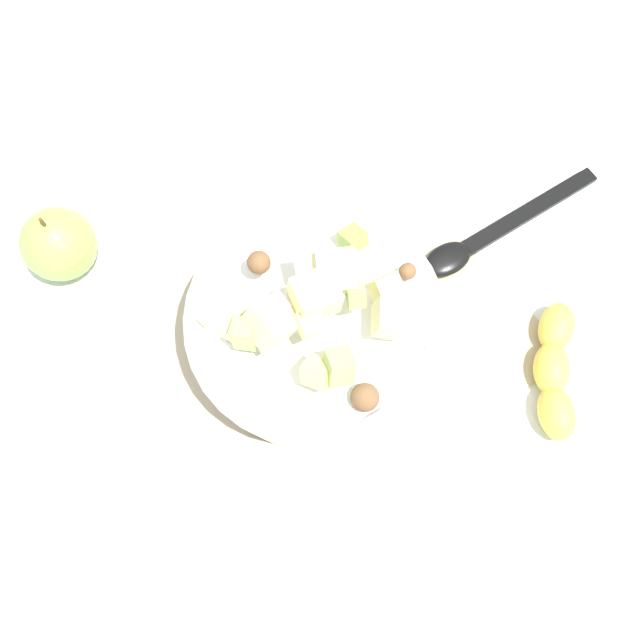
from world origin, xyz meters
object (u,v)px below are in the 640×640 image
whole_apple (59,244)px  banana_whole (555,369)px  salad_bowl (320,323)px  serving_spoon (485,237)px

whole_apple → banana_whole: size_ratio=0.70×
whole_apple → banana_whole: bearing=-50.1°
salad_bowl → banana_whole: (0.17, -0.17, -0.03)m
salad_bowl → whole_apple: (-0.17, 0.24, -0.01)m
serving_spoon → banana_whole: (-0.05, -0.16, 0.01)m
serving_spoon → banana_whole: 0.16m
banana_whole → whole_apple: bearing=129.9°
serving_spoon → whole_apple: size_ratio=2.59×
whole_apple → banana_whole: 0.53m
serving_spoon → whole_apple: 0.46m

